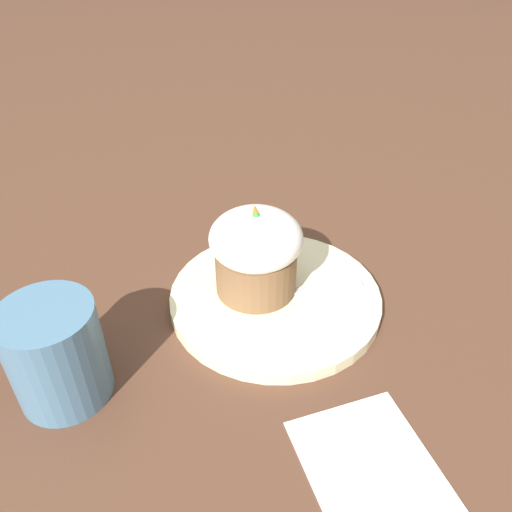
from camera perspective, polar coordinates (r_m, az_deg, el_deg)
ground_plane at (r=0.55m, az=2.18°, el=-5.33°), size 4.00×4.00×0.00m
dessert_plate at (r=0.55m, az=2.20°, el=-4.78°), size 0.23×0.23×0.01m
carrot_cake at (r=0.52m, az=-0.00°, el=0.52°), size 0.10×0.10×0.10m
spoon at (r=0.53m, az=2.89°, el=-4.41°), size 0.04×0.13×0.01m
coffee_cup at (r=0.47m, az=-21.81°, el=-10.14°), size 0.11×0.08×0.10m
paper_napkin at (r=0.43m, az=12.95°, el=-22.40°), size 0.14×0.13×0.00m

